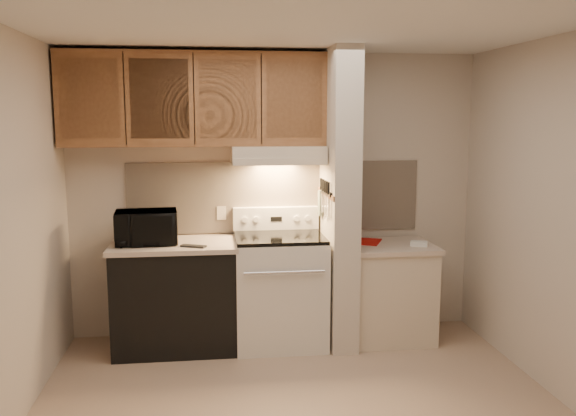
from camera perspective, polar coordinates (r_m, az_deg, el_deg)
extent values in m
plane|color=tan|center=(4.37, 1.01, -17.89)|extent=(3.60, 3.60, 0.00)
plane|color=white|center=(3.95, 1.11, 16.62)|extent=(3.60, 3.60, 0.00)
cube|color=beige|center=(5.44, -1.22, 1.22)|extent=(3.60, 2.50, 0.02)
cube|color=beige|center=(4.12, -24.56, -1.95)|extent=(0.02, 3.00, 2.50)
cube|color=beige|center=(4.59, 23.90, -0.90)|extent=(0.02, 3.00, 2.50)
cube|color=beige|center=(5.43, -1.21, 1.05)|extent=(2.60, 0.02, 0.63)
cube|color=silver|center=(5.27, -0.79, -7.81)|extent=(0.76, 0.65, 0.92)
cube|color=black|center=(4.96, -0.38, -8.39)|extent=(0.50, 0.01, 0.30)
cylinder|color=silver|center=(4.86, -0.33, -6.04)|extent=(0.65, 0.02, 0.02)
cube|color=black|center=(5.16, -0.81, -2.74)|extent=(0.74, 0.64, 0.03)
cube|color=silver|center=(5.41, -1.15, -0.96)|extent=(0.76, 0.08, 0.20)
cube|color=black|center=(5.37, -1.10, -1.03)|extent=(0.10, 0.01, 0.04)
cylinder|color=silver|center=(5.35, -4.08, -1.10)|extent=(0.05, 0.02, 0.05)
cylinder|color=silver|center=(5.35, -3.01, -1.07)|extent=(0.05, 0.02, 0.05)
cylinder|color=silver|center=(5.39, 0.81, -0.99)|extent=(0.05, 0.02, 0.05)
cylinder|color=silver|center=(5.41, 1.85, -0.97)|extent=(0.05, 0.02, 0.05)
cube|color=black|center=(5.27, -10.46, -8.25)|extent=(1.00, 0.63, 0.87)
cube|color=beige|center=(5.15, -10.60, -3.40)|extent=(1.04, 0.67, 0.04)
cube|color=black|center=(4.95, -8.84, -3.55)|extent=(0.22, 0.15, 0.01)
cylinder|color=#2C6D5D|center=(5.08, -14.64, -2.88)|extent=(0.12, 0.12, 0.11)
cube|color=beige|center=(5.41, -6.25, -0.47)|extent=(0.08, 0.01, 0.12)
imported|color=black|center=(5.12, -13.12, -1.77)|extent=(0.52, 0.37, 0.27)
cube|color=beige|center=(5.18, 4.81, 0.82)|extent=(0.22, 0.70, 2.50)
cube|color=#8E5C38|center=(5.15, 3.55, 1.35)|extent=(0.01, 0.70, 0.04)
cube|color=black|center=(5.10, 3.59, 1.50)|extent=(0.02, 0.42, 0.04)
cube|color=silver|center=(4.97, 3.77, 0.14)|extent=(0.01, 0.03, 0.16)
cylinder|color=black|center=(4.94, 3.79, 1.86)|extent=(0.02, 0.02, 0.10)
cube|color=silver|center=(5.05, 3.59, 0.16)|extent=(0.01, 0.04, 0.18)
cylinder|color=black|center=(5.01, 3.64, 1.95)|extent=(0.02, 0.02, 0.10)
cube|color=silver|center=(5.10, 3.47, 0.15)|extent=(0.01, 0.04, 0.20)
cylinder|color=black|center=(5.08, 3.49, 2.04)|extent=(0.02, 0.02, 0.10)
cube|color=silver|center=(5.18, 3.30, 0.50)|extent=(0.01, 0.04, 0.16)
cylinder|color=black|center=(5.16, 3.31, 2.15)|extent=(0.02, 0.02, 0.10)
cube|color=silver|center=(5.27, 3.11, 0.53)|extent=(0.01, 0.04, 0.18)
cylinder|color=black|center=(5.26, 3.11, 2.27)|extent=(0.02, 0.02, 0.10)
cube|color=slate|center=(5.33, 3.03, 0.48)|extent=(0.03, 0.09, 0.22)
cube|color=beige|center=(5.47, 9.46, -7.91)|extent=(0.70, 0.60, 0.81)
cube|color=beige|center=(5.37, 9.57, -3.55)|extent=(0.74, 0.64, 0.04)
cube|color=#A10E09|center=(5.41, 7.44, -3.14)|extent=(0.31, 0.35, 0.01)
cube|color=white|center=(5.33, 12.15, -3.28)|extent=(0.17, 0.14, 0.04)
cube|color=beige|center=(5.19, -0.98, 5.02)|extent=(0.78, 0.44, 0.15)
cube|color=beige|center=(4.99, -0.71, 4.36)|extent=(0.78, 0.04, 0.06)
cube|color=#8E5C38|center=(5.20, -8.75, 10.00)|extent=(2.18, 0.33, 0.77)
cube|color=#8E5C38|center=(5.12, -18.10, 9.70)|extent=(0.46, 0.01, 0.63)
cube|color=black|center=(5.08, -15.04, 9.85)|extent=(0.01, 0.01, 0.73)
cube|color=#8E5C38|center=(5.05, -11.93, 9.96)|extent=(0.46, 0.01, 0.63)
cube|color=black|center=(5.04, -8.79, 10.05)|extent=(0.01, 0.01, 0.73)
cube|color=#8E5C38|center=(5.04, -5.64, 10.11)|extent=(0.46, 0.01, 0.63)
cube|color=black|center=(5.05, -2.51, 10.14)|extent=(0.01, 0.01, 0.73)
cube|color=#8E5C38|center=(5.08, 0.60, 10.13)|extent=(0.46, 0.01, 0.63)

